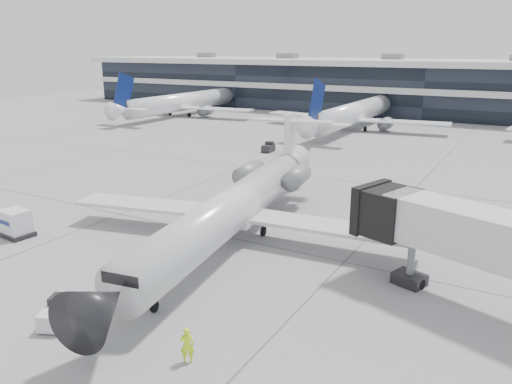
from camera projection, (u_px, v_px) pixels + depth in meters
The scene contains 10 objects.
ground at pixel (218, 235), 37.62m from camera, with size 220.00×220.00×0.00m, color gray.
terminal at pixel (435, 90), 104.74m from camera, with size 170.00×22.00×10.00m, color black.
bg_jet_left at pixel (185, 115), 104.90m from camera, with size 32.00×40.00×9.60m, color white, non-canonical shape.
bg_jet_center at pixel (355, 129), 87.36m from camera, with size 32.00×40.00×9.60m, color white, non-canonical shape.
regional_jet at pixel (236, 205), 36.23m from camera, with size 26.49×33.04×7.64m.
ramp_worker at pixel (187, 345), 22.18m from camera, with size 0.63×0.42×1.74m, color #CCFE1A.
baggage_tug at pixel (58, 313), 25.36m from camera, with size 2.03×2.46×1.36m.
cargo_uld at pixel (16, 223), 37.15m from camera, with size 2.60×2.03×1.99m.
traffic_cone at pixel (246, 182), 51.50m from camera, with size 0.49×0.49×0.59m.
far_tug at pixel (268, 147), 67.70m from camera, with size 1.40×2.19×1.33m.
Camera 1 is at (19.88, -29.22, 13.58)m, focal length 35.00 mm.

